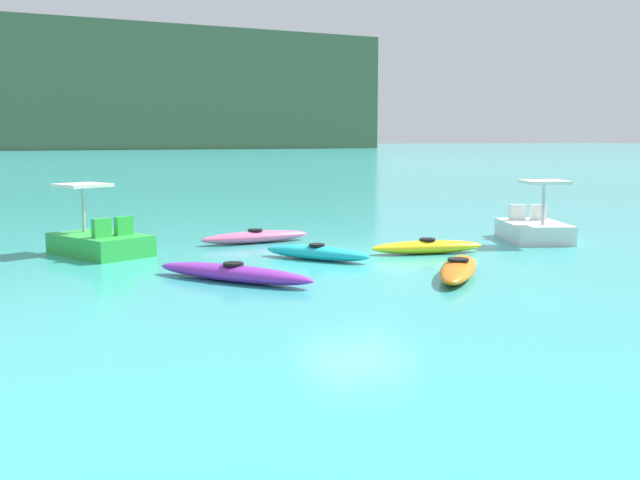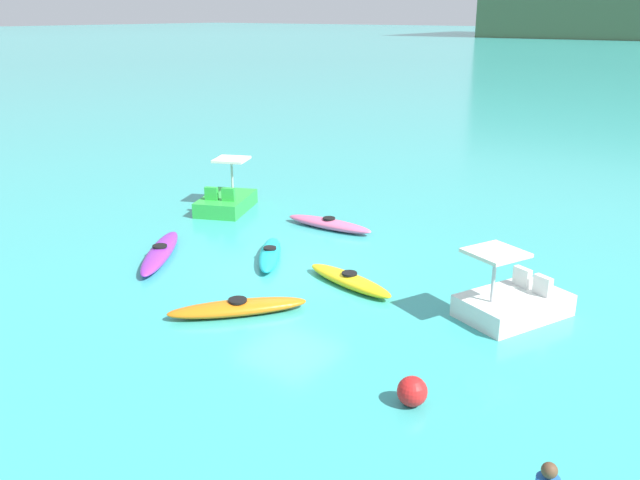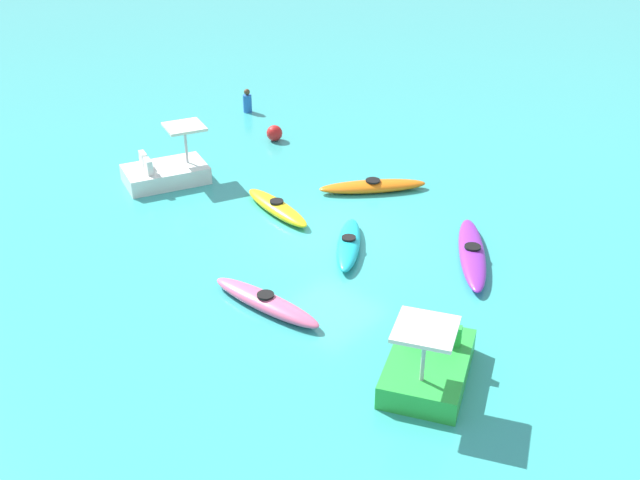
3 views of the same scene
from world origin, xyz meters
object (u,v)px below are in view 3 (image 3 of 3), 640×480
(kayak_orange, at_px, (373,186))
(person_near_shore, at_px, (247,102))
(kayak_pink, at_px, (266,302))
(pedal_boat_green, at_px, (428,365))
(kayak_purple, at_px, (472,253))
(kayak_cyan, at_px, (349,244))
(buoy_red, at_px, (275,133))
(pedal_boat_white, at_px, (166,171))
(kayak_yellow, at_px, (277,207))

(kayak_orange, relative_size, person_near_shore, 3.24)
(kayak_pink, distance_m, pedal_boat_green, 4.11)
(kayak_pink, height_order, person_near_shore, person_near_shore)
(kayak_purple, bearing_deg, person_near_shore, -17.30)
(kayak_pink, distance_m, kayak_cyan, 3.26)
(buoy_red, bearing_deg, person_near_shore, -26.31)
(kayak_cyan, relative_size, kayak_orange, 0.89)
(pedal_boat_white, distance_m, buoy_red, 4.54)
(kayak_cyan, bearing_deg, person_near_shore, -29.86)
(pedal_boat_green, distance_m, buoy_red, 13.07)
(kayak_cyan, bearing_deg, kayak_orange, -61.44)
(kayak_yellow, relative_size, kayak_orange, 1.01)
(kayak_cyan, bearing_deg, pedal_boat_white, 4.09)
(kayak_pink, height_order, kayak_orange, same)
(kayak_pink, distance_m, kayak_purple, 5.42)
(kayak_cyan, xyz_separation_m, buoy_red, (6.69, -4.06, 0.11))
(buoy_red, relative_size, person_near_shore, 0.61)
(kayak_purple, xyz_separation_m, pedal_boat_white, (9.31, 2.17, 0.17))
(kayak_purple, xyz_separation_m, pedal_boat_green, (-1.83, 4.55, 0.17))
(kayak_yellow, bearing_deg, person_near_shore, -37.85)
(kayak_purple, xyz_separation_m, kayak_cyan, (2.57, 1.69, 0.00))
(buoy_red, bearing_deg, kayak_purple, 165.63)
(kayak_cyan, bearing_deg, kayak_pink, 95.56)
(kayak_pink, relative_size, buoy_red, 5.72)
(kayak_pink, height_order, kayak_cyan, same)
(kayak_pink, distance_m, person_near_shore, 13.09)
(kayak_purple, height_order, pedal_boat_white, pedal_boat_white)
(kayak_pink, distance_m, kayak_orange, 6.68)
(pedal_boat_green, bearing_deg, kayak_orange, -44.45)
(kayak_pink, xyz_separation_m, kayak_orange, (2.02, -6.37, 0.00))
(kayak_orange, xyz_separation_m, buoy_red, (4.99, -0.94, 0.11))
(kayak_purple, xyz_separation_m, kayak_orange, (4.27, -1.44, 0.00))
(kayak_purple, height_order, buoy_red, buoy_red)
(kayak_cyan, bearing_deg, kayak_purple, -146.69)
(buoy_red, distance_m, person_near_shore, 3.12)
(kayak_yellow, distance_m, buoy_red, 5.41)
(kayak_cyan, relative_size, buoy_red, 4.70)
(kayak_yellow, xyz_separation_m, pedal_boat_white, (3.92, 0.75, 0.17))
(kayak_yellow, relative_size, kayak_pink, 0.94)
(kayak_purple, bearing_deg, kayak_pink, 65.44)
(kayak_purple, distance_m, kayak_orange, 4.51)
(kayak_yellow, relative_size, pedal_boat_white, 1.03)
(pedal_boat_green, bearing_deg, pedal_boat_white, -12.06)
(kayak_pink, bearing_deg, kayak_cyan, -84.44)
(kayak_yellow, xyz_separation_m, kayak_pink, (-3.14, 3.51, -0.00))
(kayak_pink, bearing_deg, kayak_purple, -114.56)
(pedal_boat_white, bearing_deg, kayak_orange, -144.40)
(kayak_pink, height_order, pedal_boat_green, pedal_boat_green)
(kayak_orange, distance_m, buoy_red, 5.07)
(kayak_purple, relative_size, kayak_orange, 1.15)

